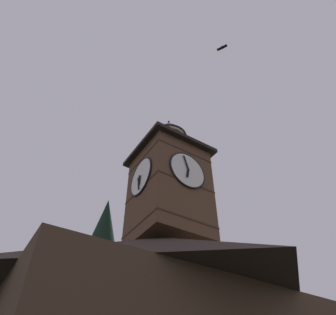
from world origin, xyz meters
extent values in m
pyramid|color=#2D231E|center=(-1.75, -1.15, 6.86)|extent=(13.18, 10.34, 3.38)
cube|color=brown|center=(-2.70, -1.79, 11.59)|extent=(3.79, 3.79, 6.08)
cube|color=#3C291C|center=(-2.70, -1.79, 9.28)|extent=(3.83, 3.83, 0.10)
cube|color=#3C291C|center=(-2.70, -1.79, 11.56)|extent=(3.83, 3.83, 0.10)
cube|color=#3C291C|center=(-2.70, -1.79, 13.84)|extent=(3.83, 3.83, 0.10)
cylinder|color=white|center=(-2.70, 0.14, 12.37)|extent=(2.32, 0.10, 2.32)
torus|color=black|center=(-2.70, 0.16, 12.37)|extent=(2.42, 0.10, 2.42)
cube|color=black|center=(-2.64, 0.24, 12.09)|extent=(0.23, 0.04, 0.59)
cube|color=black|center=(-2.56, 0.24, 12.83)|extent=(0.36, 0.04, 0.93)
sphere|color=black|center=(-2.70, 0.25, 12.37)|extent=(0.10, 0.10, 0.10)
cylinder|color=white|center=(-0.77, -1.79, 12.37)|extent=(0.10, 2.32, 2.32)
torus|color=black|center=(-0.75, -1.79, 12.37)|extent=(0.10, 2.42, 2.42)
cube|color=black|center=(-0.67, -1.77, 12.09)|extent=(0.04, 0.15, 0.59)
cube|color=black|center=(-0.67, -1.88, 11.91)|extent=(0.04, 0.27, 0.95)
sphere|color=black|center=(-0.66, -1.79, 12.37)|extent=(0.10, 0.10, 0.10)
cube|color=black|center=(-2.70, -1.79, 14.75)|extent=(4.49, 4.49, 0.25)
cylinder|color=beige|center=(-2.70, -1.79, 15.76)|extent=(2.21, 2.21, 1.76)
cylinder|color=#2D2319|center=(-2.70, -1.79, 15.17)|extent=(2.27, 2.27, 0.10)
cylinder|color=#2D2319|center=(-2.70, -1.79, 15.76)|extent=(2.27, 2.27, 0.10)
cylinder|color=#2D2319|center=(-2.70, -1.79, 16.34)|extent=(2.27, 2.27, 0.10)
cone|color=#384251|center=(-2.70, -1.79, 17.39)|extent=(2.51, 2.51, 1.50)
sphere|color=#384251|center=(-2.70, -1.79, 18.23)|extent=(0.16, 0.16, 0.16)
cone|color=black|center=(-0.81, -6.76, 6.41)|extent=(4.99, 4.99, 3.92)
cone|color=black|center=(-0.81, -6.76, 8.59)|extent=(3.49, 3.49, 3.18)
cone|color=black|center=(-0.81, -6.76, 11.56)|extent=(2.00, 2.00, 3.98)
sphere|color=silver|center=(-15.15, -43.96, 17.52)|extent=(1.86, 1.86, 1.86)
ellipsoid|color=black|center=(-3.32, 3.90, 20.71)|extent=(0.29, 0.24, 0.14)
cube|color=black|center=(-3.41, 4.06, 20.71)|extent=(0.32, 0.40, 0.04)
cube|color=black|center=(-3.24, 3.74, 20.71)|extent=(0.32, 0.40, 0.04)
camera|label=1|loc=(5.56, 11.02, 1.40)|focal=33.09mm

